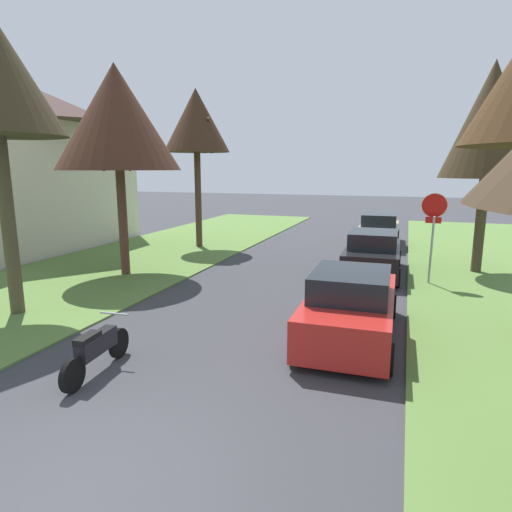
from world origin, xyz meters
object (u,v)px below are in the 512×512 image
object	(u,v)px
stop_sign_far	(434,219)
parked_sedan_red	(351,307)
parked_sedan_black	(373,254)
street_tree_right_mid_b	(491,121)
parked_sedan_tan	(379,231)
street_tree_left_far	(196,122)
street_tree_left_mid_b	(117,118)
parked_motorcycle	(96,349)

from	to	relation	value
stop_sign_far	parked_sedan_red	world-z (taller)	stop_sign_far
parked_sedan_red	parked_sedan_black	distance (m)	6.41
street_tree_right_mid_b	parked_sedan_tan	world-z (taller)	street_tree_right_mid_b
parked_sedan_black	street_tree_left_far	bearing A→B (deg)	160.79
parked_sedan_black	parked_sedan_tan	size ratio (longest dim) A/B	1.00
parked_sedan_black	parked_sedan_tan	xyz separation A→B (m)	(-0.19, 6.45, 0.00)
parked_sedan_red	parked_sedan_black	xyz separation A→B (m)	(-0.00, 6.41, 0.00)
street_tree_left_far	parked_sedan_tan	world-z (taller)	street_tree_left_far
parked_sedan_black	street_tree_left_mid_b	bearing A→B (deg)	-160.18
parked_sedan_tan	parked_motorcycle	xyz separation A→B (m)	(-4.00, -16.17, -0.24)
stop_sign_far	parked_sedan_red	distance (m)	6.02
street_tree_left_mid_b	parked_motorcycle	xyz separation A→B (m)	(4.14, -6.71, -4.92)
parked_sedan_tan	parked_motorcycle	bearing A→B (deg)	-103.89
street_tree_left_mid_b	parked_sedan_red	size ratio (longest dim) A/B	1.61
parked_sedan_tan	parked_motorcycle	size ratio (longest dim) A/B	2.16
parked_sedan_black	parked_motorcycle	distance (m)	10.59
street_tree_left_mid_b	parked_motorcycle	bearing A→B (deg)	-58.31
street_tree_left_mid_b	parked_motorcycle	distance (m)	9.30
street_tree_left_far	parked_motorcycle	world-z (taller)	street_tree_left_far
street_tree_right_mid_b	parked_sedan_red	world-z (taller)	street_tree_right_mid_b
street_tree_left_far	parked_sedan_red	size ratio (longest dim) A/B	1.64
street_tree_right_mid_b	parked_motorcycle	bearing A→B (deg)	-124.80
street_tree_right_mid_b	street_tree_left_far	bearing A→B (deg)	173.08
parked_sedan_black	street_tree_right_mid_b	bearing A→B (deg)	22.17
parked_sedan_red	parked_sedan_tan	xyz separation A→B (m)	(-0.20, 12.86, 0.00)
parked_motorcycle	street_tree_left_far	bearing A→B (deg)	108.17
street_tree_left_mid_b	street_tree_left_far	distance (m)	5.93
street_tree_right_mid_b	parked_sedan_black	distance (m)	6.02
street_tree_left_far	parked_sedan_black	xyz separation A→B (m)	(8.33, -2.90, -5.13)
street_tree_left_mid_b	parked_sedan_tan	world-z (taller)	street_tree_left_mid_b
street_tree_right_mid_b	parked_sedan_tan	distance (m)	7.78
street_tree_right_mid_b	street_tree_left_mid_b	distance (m)	12.72
stop_sign_far	parked_sedan_tan	bearing A→B (deg)	105.78
stop_sign_far	street_tree_left_far	bearing A→B (deg)	159.70
stop_sign_far	street_tree_right_mid_b	xyz separation A→B (m)	(1.70, 2.33, 3.17)
stop_sign_far	street_tree_left_mid_b	bearing A→B (deg)	-168.22
parked_sedan_tan	stop_sign_far	bearing A→B (deg)	-74.22
stop_sign_far	parked_motorcycle	world-z (taller)	stop_sign_far
stop_sign_far	street_tree_left_far	size ratio (longest dim) A/B	0.40
street_tree_left_far	parked_sedan_red	bearing A→B (deg)	-48.15
stop_sign_far	street_tree_left_far	world-z (taller)	street_tree_left_far
parked_sedan_tan	parked_sedan_red	bearing A→B (deg)	-89.12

